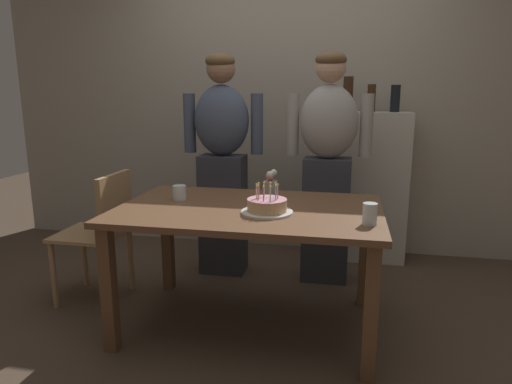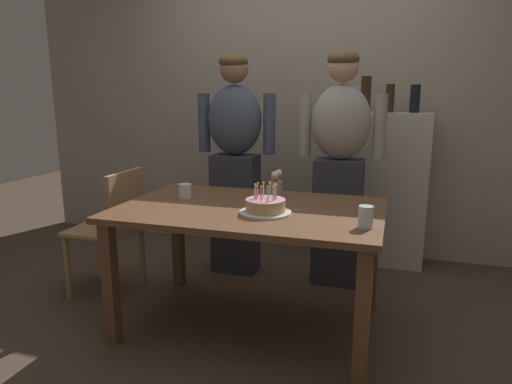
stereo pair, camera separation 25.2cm
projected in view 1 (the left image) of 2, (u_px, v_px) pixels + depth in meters
ground_plane at (249, 325)px, 2.76m from camera, size 10.00×10.00×0.00m
back_wall at (286, 102)px, 3.96m from camera, size 5.20×0.10×2.60m
dining_table at (249, 223)px, 2.62m from camera, size 1.50×0.96×0.74m
birthday_cake at (267, 206)px, 2.46m from camera, size 0.28×0.28×0.17m
water_glass_near at (370, 214)px, 2.24m from camera, size 0.07×0.07×0.11m
water_glass_far at (179, 193)px, 2.76m from camera, size 0.08×0.08×0.09m
flower_vase at (271, 185)px, 2.83m from camera, size 0.09×0.09×0.18m
person_man_bearded at (222, 161)px, 3.42m from camera, size 0.61×0.27×1.66m
person_woman_cardigan at (327, 165)px, 3.26m from camera, size 0.61×0.27×1.66m
dining_chair at (103, 227)px, 2.99m from camera, size 0.42×0.42×0.87m
shelf_cabinet at (367, 186)px, 3.76m from camera, size 0.65×0.30×1.51m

